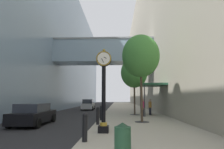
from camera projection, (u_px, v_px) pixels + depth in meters
ground_plane at (108, 109)px, 30.67m from camera, size 110.00×110.00×0.00m
sidewalk_right at (127, 108)px, 33.54m from camera, size 6.63×80.00×0.14m
building_block_left at (50, 45)px, 35.52m from camera, size 23.25×80.00×24.48m
building_block_right at (166, 36)px, 35.06m from camera, size 9.00×80.00×27.77m
street_clock at (104, 85)px, 9.83m from camera, size 0.84×0.55×4.54m
bollard_nearest at (85, 126)px, 7.60m from camera, size 0.23×0.23×1.20m
bollard_third at (98, 115)px, 12.43m from camera, size 0.23×0.23×1.20m
bollard_fourth at (101, 112)px, 14.85m from camera, size 0.23×0.23×1.20m
bollard_fifth at (103, 110)px, 17.27m from camera, size 0.23×0.23×1.20m
street_tree_near at (141, 56)px, 14.32m from camera, size 2.96×2.96×6.83m
street_tree_mid_near at (134, 73)px, 20.20m from camera, size 2.97×2.97×6.35m
trash_bin at (123, 139)px, 5.62m from camera, size 0.53×0.53×1.05m
pedestrian_walking at (143, 107)px, 17.94m from camera, size 0.42×0.51×1.72m
pedestrian_by_clock at (150, 107)px, 19.46m from camera, size 0.47×0.47×1.65m
storefront_awning at (152, 86)px, 19.49m from camera, size 2.40×3.60×3.30m
car_black_near at (34, 114)px, 13.16m from camera, size 2.21×4.58×1.56m
car_silver_mid at (88, 105)px, 29.68m from camera, size 2.06×4.54×1.73m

